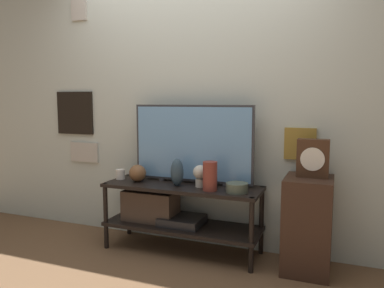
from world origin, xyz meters
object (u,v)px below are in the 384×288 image
at_px(vase_wide_bowl, 237,188).
at_px(candle_jar, 120,174).
at_px(vase_urn_stoneware, 177,172).
at_px(television, 192,143).
at_px(mantel_clock, 313,158).
at_px(vase_round_glass, 138,173).
at_px(vase_tall_ceramic, 210,176).
at_px(decorative_bust, 200,174).

height_order(vase_wide_bowl, candle_jar, candle_jar).
bearing_deg(vase_urn_stoneware, television, 61.29).
bearing_deg(vase_wide_bowl, candle_jar, 175.48).
relative_size(television, mantel_clock, 3.73).
relative_size(television, vase_wide_bowl, 6.17).
xyz_separation_m(vase_round_glass, vase_wide_bowl, (0.93, -0.05, -0.04)).
bearing_deg(vase_wide_bowl, mantel_clock, 12.10).
distance_m(vase_tall_ceramic, decorative_bust, 0.15).
xyz_separation_m(television, vase_tall_ceramic, (0.23, -0.20, -0.23)).
relative_size(candle_jar, decorative_bust, 0.50).
bearing_deg(vase_urn_stoneware, vase_wide_bowl, -3.42).
distance_m(vase_wide_bowl, decorative_bust, 0.35).
bearing_deg(decorative_bust, vase_urn_stoneware, -168.70).
bearing_deg(vase_round_glass, candle_jar, 170.26).
relative_size(vase_round_glass, candle_jar, 1.67).
relative_size(television, candle_jar, 11.81).
relative_size(vase_tall_ceramic, mantel_clock, 0.81).
xyz_separation_m(television, vase_wide_bowl, (0.45, -0.18, -0.31)).
distance_m(vase_urn_stoneware, vase_round_glass, 0.40).
distance_m(television, decorative_bust, 0.29).
bearing_deg(vase_wide_bowl, vase_urn_stoneware, 176.58).
distance_m(television, candle_jar, 0.75).
bearing_deg(mantel_clock, vase_urn_stoneware, -175.38).
height_order(vase_urn_stoneware, decorative_bust, vase_urn_stoneware).
xyz_separation_m(vase_round_glass, mantel_clock, (1.49, 0.06, 0.21)).
bearing_deg(mantel_clock, candle_jar, -178.98).
height_order(vase_urn_stoneware, candle_jar, vase_urn_stoneware).
bearing_deg(candle_jar, vase_wide_bowl, -4.52).
xyz_separation_m(vase_tall_ceramic, decorative_bust, (-0.12, 0.09, -0.01)).
bearing_deg(candle_jar, mantel_clock, 1.02).
relative_size(candle_jar, mantel_clock, 0.32).
height_order(vase_wide_bowl, mantel_clock, mantel_clock).
height_order(television, vase_urn_stoneware, television).
xyz_separation_m(vase_tall_ceramic, mantel_clock, (0.78, 0.14, 0.17)).
height_order(candle_jar, decorative_bust, decorative_bust).
xyz_separation_m(vase_tall_ceramic, vase_wide_bowl, (0.22, 0.02, -0.08)).
relative_size(vase_round_glass, mantel_clock, 0.53).
distance_m(vase_round_glass, vase_wide_bowl, 0.93).
height_order(vase_tall_ceramic, vase_wide_bowl, vase_tall_ceramic).
bearing_deg(mantel_clock, vase_wide_bowl, -167.90).
distance_m(vase_tall_ceramic, vase_urn_stoneware, 0.32).
xyz_separation_m(television, candle_jar, (-0.68, -0.09, -0.31)).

